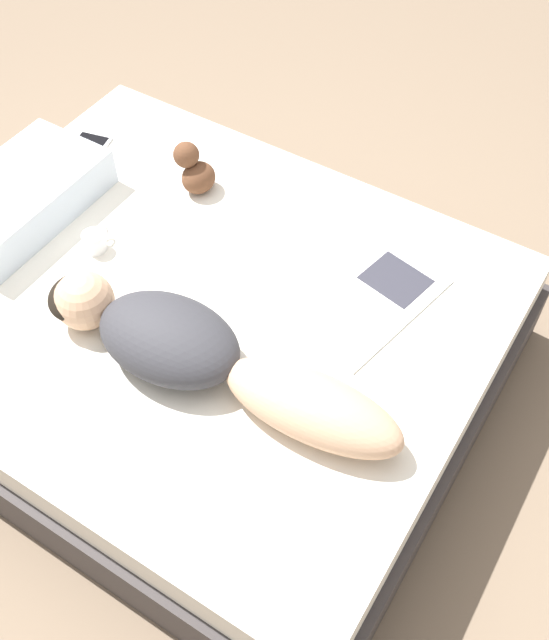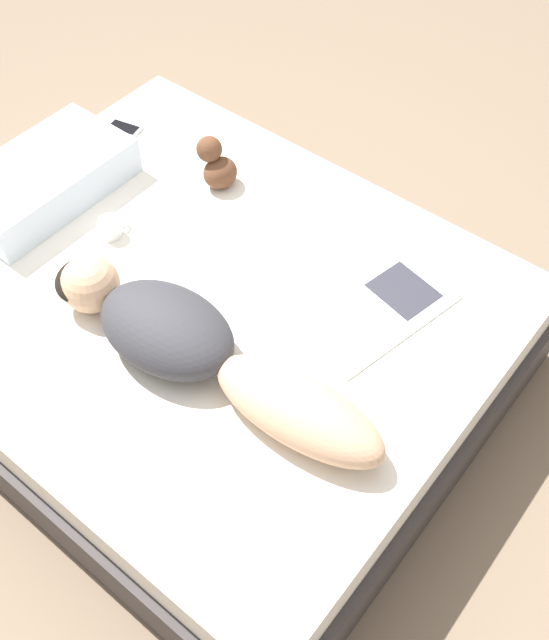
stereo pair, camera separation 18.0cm
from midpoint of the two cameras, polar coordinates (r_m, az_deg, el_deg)
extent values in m
plane|color=#7A6651|center=(3.01, -7.31, -3.68)|extent=(12.00, 12.00, 0.00)
cube|color=#383333|center=(2.90, -7.59, -2.09)|extent=(1.76, 2.12, 0.28)
cube|color=silver|center=(2.72, -8.07, 0.69)|extent=(1.70, 2.06, 0.16)
ellipsoid|color=tan|center=(2.26, 0.60, -6.74)|extent=(0.27, 0.61, 0.17)
ellipsoid|color=#333338|center=(2.42, -10.15, -1.52)|extent=(0.36, 0.51, 0.20)
ellipsoid|color=black|center=(2.60, -16.69, 1.62)|extent=(0.22, 0.21, 0.11)
sphere|color=tan|center=(2.59, -16.24, 1.35)|extent=(0.20, 0.20, 0.20)
cube|color=white|center=(2.55, 3.40, -0.42)|extent=(0.33, 0.36, 0.01)
cube|color=white|center=(2.70, 7.33, 2.94)|extent=(0.33, 0.36, 0.01)
cube|color=#2D2D38|center=(2.69, 7.34, 3.01)|extent=(0.22, 0.25, 0.00)
cylinder|color=white|center=(2.86, -15.35, 5.69)|extent=(0.08, 0.08, 0.08)
cylinder|color=black|center=(2.84, -15.48, 6.14)|extent=(0.07, 0.07, 0.00)
torus|color=white|center=(2.88, -14.74, 6.26)|extent=(0.06, 0.01, 0.06)
cube|color=silver|center=(3.37, -15.23, 13.04)|extent=(0.11, 0.17, 0.01)
cube|color=black|center=(3.36, -15.24, 13.11)|extent=(0.09, 0.14, 0.00)
ellipsoid|color=brown|center=(3.01, -7.54, 10.64)|extent=(0.14, 0.13, 0.12)
sphere|color=brown|center=(2.98, -8.51, 12.28)|extent=(0.10, 0.10, 0.10)
cube|color=silver|center=(3.06, -20.54, 8.61)|extent=(0.68, 0.38, 0.16)
camera|label=1|loc=(0.09, -92.06, -2.59)|focal=42.00mm
camera|label=2|loc=(0.09, 87.94, 2.59)|focal=42.00mm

